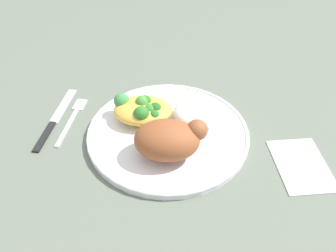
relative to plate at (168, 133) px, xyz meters
The scene contains 8 objects.
ground_plane 0.01m from the plate, ahead, with size 2.00×2.00×0.00m, color #5F695A.
plate is the anchor object (origin of this frame).
roasted_chicken 0.07m from the plate, 83.66° to the right, with size 0.12×0.08×0.06m.
rice_pile 0.06m from the plate, 28.86° to the left, with size 0.08×0.09×0.04m, color white.
mac_cheese_with_broccoli 0.06m from the plate, 145.39° to the left, with size 0.11×0.08×0.04m.
fork 0.19m from the plate, 167.34° to the left, with size 0.03×0.14×0.01m.
knife 0.22m from the plate, behind, with size 0.04×0.19×0.01m.
napkin 0.24m from the plate, 16.30° to the right, with size 0.08×0.12×0.00m, color white.
Camera 1 is at (0.02, -0.48, 0.45)m, focal length 38.40 mm.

